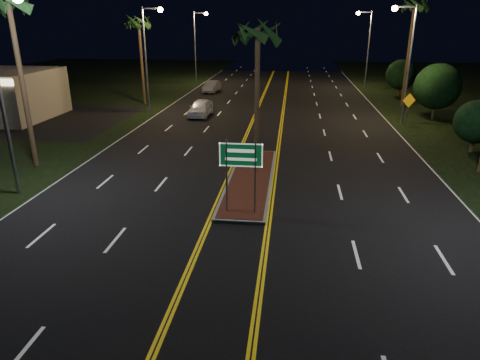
# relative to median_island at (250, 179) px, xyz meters

# --- Properties ---
(ground) EXTENTS (120.00, 120.00, 0.00)m
(ground) POSITION_rel_median_island_xyz_m (0.00, -7.00, -0.08)
(ground) COLOR black
(ground) RESTS_ON ground
(median_island) EXTENTS (2.25, 10.25, 0.17)m
(median_island) POSITION_rel_median_island_xyz_m (0.00, 0.00, 0.00)
(median_island) COLOR gray
(median_island) RESTS_ON ground
(highway_sign) EXTENTS (1.80, 0.08, 3.20)m
(highway_sign) POSITION_rel_median_island_xyz_m (0.00, -4.20, 2.32)
(highway_sign) COLOR gray
(highway_sign) RESTS_ON ground
(streetlight_left_near) EXTENTS (1.91, 0.44, 9.00)m
(streetlight_left_near) POSITION_rel_median_island_xyz_m (-10.61, -3.00, 5.57)
(streetlight_left_near) COLOR gray
(streetlight_left_near) RESTS_ON ground
(streetlight_left_mid) EXTENTS (1.91, 0.44, 9.00)m
(streetlight_left_mid) POSITION_rel_median_island_xyz_m (-10.61, 17.00, 5.57)
(streetlight_left_mid) COLOR gray
(streetlight_left_mid) RESTS_ON ground
(streetlight_left_far) EXTENTS (1.91, 0.44, 9.00)m
(streetlight_left_far) POSITION_rel_median_island_xyz_m (-10.61, 37.00, 5.57)
(streetlight_left_far) COLOR gray
(streetlight_left_far) RESTS_ON ground
(streetlight_right_mid) EXTENTS (1.91, 0.44, 9.00)m
(streetlight_right_mid) POSITION_rel_median_island_xyz_m (10.61, 15.00, 5.57)
(streetlight_right_mid) COLOR gray
(streetlight_right_mid) RESTS_ON ground
(streetlight_right_far) EXTENTS (1.91, 0.44, 9.00)m
(streetlight_right_far) POSITION_rel_median_island_xyz_m (10.61, 35.00, 5.57)
(streetlight_right_far) COLOR gray
(streetlight_right_far) RESTS_ON ground
(palm_median) EXTENTS (2.40, 2.40, 8.30)m
(palm_median) POSITION_rel_median_island_xyz_m (0.00, 3.50, 7.19)
(palm_median) COLOR #382819
(palm_median) RESTS_ON ground
(palm_left_near) EXTENTS (2.40, 2.40, 9.80)m
(palm_left_near) POSITION_rel_median_island_xyz_m (-12.50, 1.00, 8.60)
(palm_left_near) COLOR #382819
(palm_left_near) RESTS_ON ground
(palm_left_far) EXTENTS (2.40, 2.40, 8.80)m
(palm_left_far) POSITION_rel_median_island_xyz_m (-12.80, 21.00, 7.66)
(palm_left_far) COLOR #382819
(palm_left_far) RESTS_ON ground
(palm_right_far) EXTENTS (2.40, 2.40, 10.30)m
(palm_right_far) POSITION_rel_median_island_xyz_m (12.80, 23.00, 9.06)
(palm_right_far) COLOR #382819
(palm_right_far) RESTS_ON ground
(shrub_near) EXTENTS (2.70, 2.70, 3.30)m
(shrub_near) POSITION_rel_median_island_xyz_m (13.50, 7.00, 1.86)
(shrub_near) COLOR #382819
(shrub_near) RESTS_ON ground
(shrub_mid) EXTENTS (3.78, 3.78, 4.62)m
(shrub_mid) POSITION_rel_median_island_xyz_m (14.00, 17.00, 2.64)
(shrub_mid) COLOR #382819
(shrub_mid) RESTS_ON ground
(shrub_far) EXTENTS (3.24, 3.24, 3.96)m
(shrub_far) POSITION_rel_median_island_xyz_m (13.80, 29.00, 2.25)
(shrub_far) COLOR #382819
(shrub_far) RESTS_ON ground
(car_near) EXTENTS (2.29, 5.06, 1.67)m
(car_near) POSITION_rel_median_island_xyz_m (-5.95, 15.86, 0.75)
(car_near) COLOR white
(car_near) RESTS_ON ground
(car_far) EXTENTS (2.29, 4.60, 1.48)m
(car_far) POSITION_rel_median_island_xyz_m (-7.46, 29.47, 0.66)
(car_far) COLOR #B1B3BB
(car_far) RESTS_ON ground
(warning_sign) EXTENTS (1.04, 0.37, 2.60)m
(warning_sign) POSITION_rel_median_island_xyz_m (11.06, 13.83, 1.62)
(warning_sign) COLOR gray
(warning_sign) RESTS_ON ground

